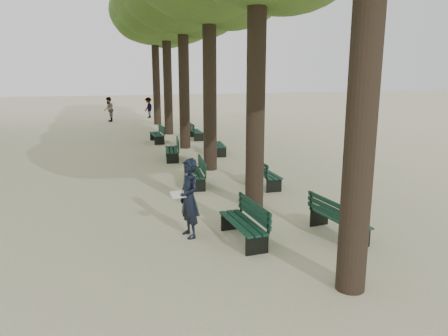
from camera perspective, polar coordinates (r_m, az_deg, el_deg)
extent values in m
plane|color=beige|center=(9.51, 1.64, -11.20)|extent=(120.00, 120.00, 0.00)
cylinder|color=#33261C|center=(7.53, 17.88, 11.32)|extent=(0.52, 0.52, 7.50)
cylinder|color=#33261C|center=(12.01, 4.22, 12.22)|extent=(0.52, 0.52, 7.50)
cylinder|color=#33261C|center=(16.79, -1.89, 12.40)|extent=(0.52, 0.52, 7.50)
cylinder|color=#33261C|center=(21.67, -5.27, 12.45)|extent=(0.52, 0.52, 7.50)
cylinder|color=#33261C|center=(26.59, -7.41, 12.45)|extent=(0.52, 0.52, 7.50)
ellipsoid|color=#36581E|center=(26.86, -7.67, 20.90)|extent=(6.00, 6.00, 4.50)
cylinder|color=#33261C|center=(31.54, -8.88, 12.45)|extent=(0.52, 0.52, 7.50)
ellipsoid|color=#36581E|center=(31.77, -9.14, 19.58)|extent=(6.00, 6.00, 4.50)
cube|color=black|center=(10.09, 2.41, -8.35)|extent=(0.63, 1.83, 0.45)
cube|color=black|center=(10.01, 2.42, -7.15)|extent=(0.65, 1.83, 0.04)
cube|color=black|center=(10.03, 3.93, -5.51)|extent=(0.15, 1.80, 0.40)
cube|color=black|center=(14.80, -3.94, -1.47)|extent=(0.70, 1.84, 0.45)
cube|color=black|center=(14.75, -3.95, -0.62)|extent=(0.72, 1.85, 0.04)
cube|color=black|center=(14.72, -2.88, 0.45)|extent=(0.22, 1.79, 0.40)
cube|color=black|center=(19.13, -6.86, 1.74)|extent=(0.76, 1.85, 0.45)
cube|color=black|center=(19.09, -6.88, 2.41)|extent=(0.78, 1.86, 0.04)
cube|color=black|center=(19.06, -6.06, 3.23)|extent=(0.29, 1.79, 0.40)
cube|color=black|center=(23.80, -8.79, 3.86)|extent=(0.56, 1.81, 0.45)
cube|color=black|center=(23.77, -8.81, 4.39)|extent=(0.58, 1.81, 0.04)
cube|color=black|center=(23.78, -8.16, 5.07)|extent=(0.08, 1.80, 0.40)
cube|color=black|center=(10.74, 14.79, -7.45)|extent=(0.71, 1.85, 0.45)
cube|color=black|center=(10.67, 14.86, -6.31)|extent=(0.73, 1.85, 0.04)
cube|color=black|center=(10.42, 13.71, -5.14)|extent=(0.23, 1.79, 0.40)
cube|color=black|center=(14.78, 5.43, -1.52)|extent=(0.53, 1.80, 0.45)
cube|color=black|center=(14.72, 5.44, -0.67)|extent=(0.55, 1.80, 0.04)
cube|color=black|center=(14.56, 4.45, 0.29)|extent=(0.05, 1.80, 0.40)
cube|color=black|center=(20.27, -0.75, 2.46)|extent=(0.72, 1.85, 0.45)
cube|color=black|center=(20.23, -0.76, 3.08)|extent=(0.74, 1.85, 0.04)
cube|color=black|center=(20.15, -1.55, 3.82)|extent=(0.24, 1.79, 0.40)
cube|color=black|center=(24.73, -3.66, 4.31)|extent=(0.55, 1.81, 0.45)
cube|color=black|center=(24.69, -3.67, 4.83)|extent=(0.57, 1.81, 0.04)
cube|color=black|center=(24.60, -4.32, 5.42)|extent=(0.07, 1.80, 0.40)
imported|color=black|center=(10.18, -4.58, -3.96)|extent=(0.54, 0.82, 1.88)
cube|color=white|center=(10.10, -5.98, -3.45)|extent=(0.37, 0.29, 0.12)
imported|color=#262628|center=(33.97, -14.82, 7.41)|extent=(0.41, 0.91, 1.84)
imported|color=#262628|center=(35.14, 3.63, 7.80)|extent=(0.94, 0.87, 1.64)
imported|color=#262628|center=(36.02, -9.84, 7.78)|extent=(0.86, 1.07, 1.65)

